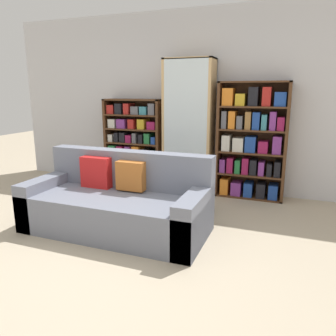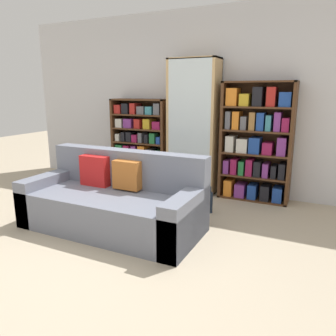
{
  "view_description": "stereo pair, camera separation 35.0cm",
  "coord_description": "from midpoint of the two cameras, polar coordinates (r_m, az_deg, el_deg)",
  "views": [
    {
      "loc": [
        1.5,
        -2.42,
        1.53
      ],
      "look_at": [
        0.03,
        1.42,
        0.55
      ],
      "focal_mm": 35.0,
      "sensor_mm": 36.0,
      "label": 1
    },
    {
      "loc": [
        1.82,
        -2.28,
        1.53
      ],
      "look_at": [
        0.03,
        1.42,
        0.55
      ],
      "focal_mm": 35.0,
      "sensor_mm": 36.0,
      "label": 2
    }
  ],
  "objects": [
    {
      "name": "ground_plane",
      "position": [
        3.25,
        -13.07,
        -14.99
      ],
      "size": [
        16.0,
        16.0,
        0.0
      ],
      "primitive_type": "plane",
      "color": "tan"
    },
    {
      "name": "wall_back",
      "position": [
        5.14,
        2.16,
        11.37
      ],
      "size": [
        6.27,
        0.06,
        2.7
      ],
      "color": "silver",
      "rests_on": "ground"
    },
    {
      "name": "couch",
      "position": [
        3.74,
        -11.43,
        -6.21
      ],
      "size": [
        2.01,
        0.89,
        0.85
      ],
      "color": "slate",
      "rests_on": "ground"
    },
    {
      "name": "bookshelf_left",
      "position": [
        5.38,
        -7.72,
        4.18
      ],
      "size": [
        0.96,
        0.32,
        1.4
      ],
      "color": "#4C2D19",
      "rests_on": "ground"
    },
    {
      "name": "display_cabinet",
      "position": [
        4.95,
        1.61,
        7.08
      ],
      "size": [
        0.73,
        0.36,
        1.98
      ],
      "color": "tan",
      "rests_on": "ground"
    },
    {
      "name": "bookshelf_right",
      "position": [
        4.76,
        12.26,
        4.43
      ],
      "size": [
        0.97,
        0.32,
        1.65
      ],
      "color": "#4C2D19",
      "rests_on": "ground"
    },
    {
      "name": "wine_bottle",
      "position": [
        4.25,
        5.04,
        -5.74
      ],
      "size": [
        0.07,
        0.07,
        0.35
      ],
      "color": "#192333",
      "rests_on": "ground"
    }
  ]
}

